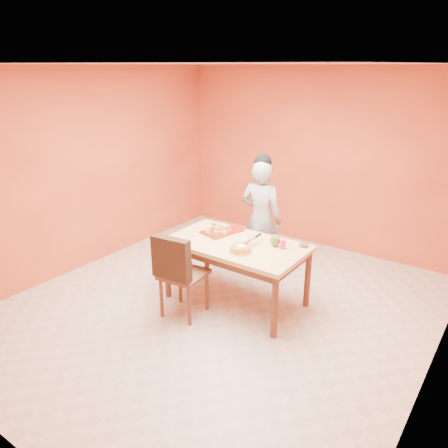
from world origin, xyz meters
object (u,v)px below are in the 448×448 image
Objects in this scene: sponge_cake at (241,248)px; magenta_glass at (283,244)px; dining_chair at (182,273)px; red_dinner_plate at (235,229)px; dining_table at (236,250)px; egg_ornament at (275,240)px; person at (261,219)px; checker_tin at (304,245)px; pastry_platter at (217,233)px.

magenta_glass is at bearing 47.09° from sponge_cake.
red_dinner_plate is at bearing 78.99° from dining_chair.
sponge_cake is at bearing -132.91° from magenta_glass.
dining_table is 0.56m from magenta_glass.
sponge_cake is (0.44, -0.53, 0.03)m from red_dinner_plate.
egg_ornament is (0.67, -0.18, 0.06)m from red_dinner_plate.
person is at bearing 76.32° from dining_chair.
person is (0.17, 1.40, 0.26)m from dining_chair.
dining_table is 0.44m from red_dinner_plate.
dining_chair is 1.43m from person.
sponge_cake is at bearing -101.18° from egg_ornament.
egg_ornament reaches higher than dining_table.
red_dinner_plate is 0.94m from checker_tin.
person is 0.92m from magenta_glass.
magenta_glass reaches higher than sponge_cake.
sponge_cake is at bearing -133.12° from checker_tin.
dining_chair reaches higher than sponge_cake.
dining_chair reaches higher than pastry_platter.
dining_chair reaches higher than dining_table.
dining_chair is (-0.32, -0.59, -0.14)m from dining_table.
dining_table is 16.43× the size of magenta_glass.
checker_tin is (0.68, 0.35, 0.11)m from dining_table.
checker_tin is at bearing 46.88° from sponge_cake.
person is at bearing 100.86° from dining_table.
red_dinner_plate is 2.49× the size of checker_tin.
person is at bearing 136.06° from magenta_glass.
dining_chair reaches higher than egg_ornament.
dining_table is at bearing 134.55° from sponge_cake.
egg_ornament is 1.40× the size of checker_tin.
magenta_glass is at bearing 35.53° from dining_chair.
person reaches higher than sponge_cake.
person is at bearing 77.81° from red_dinner_plate.
dining_table is 11.28× the size of egg_ornament.
egg_ornament is (0.23, 0.35, 0.03)m from sponge_cake.
pastry_platter is 0.87m from magenta_glass.
checker_tin is (0.84, -0.46, -0.01)m from person.
magenta_glass is 0.25m from checker_tin.
person is 1.05m from sponge_cake.
magenta_glass is (0.10, 0.00, -0.02)m from egg_ornament.
egg_ornament reaches higher than sponge_cake.
checker_tin is at bearing 46.49° from magenta_glass.
dining_table is at bearing 54.38° from dining_chair.
sponge_cake is at bearing 103.54° from person.
pastry_platter is 0.78m from egg_ornament.
magenta_glass is at bearing 18.48° from dining_table.
dining_chair is 1.40m from checker_tin.
dining_table is at bearing -17.51° from pastry_platter.
pastry_platter is 0.26m from red_dinner_plate.
sponge_cake reaches higher than red_dinner_plate.
egg_ornament is (0.77, 0.06, 0.06)m from pastry_platter.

